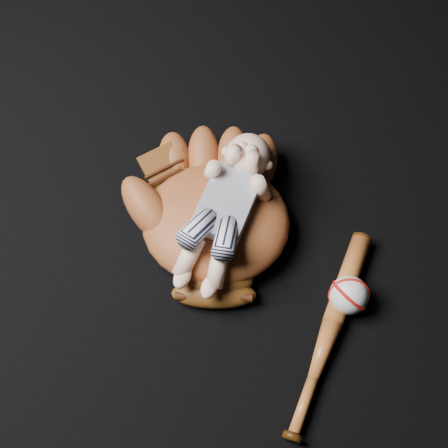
# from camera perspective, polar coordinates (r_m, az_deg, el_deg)

# --- Properties ---
(baseball_glove) EXTENTS (0.52, 0.55, 0.13)m
(baseball_glove) POSITION_cam_1_polar(r_m,az_deg,el_deg) (1.40, -0.69, 0.43)
(baseball_glove) COLOR brown
(baseball_glove) RESTS_ON ground
(newborn_baby) EXTENTS (0.19, 0.36, 0.14)m
(newborn_baby) POSITION_cam_1_polar(r_m,az_deg,el_deg) (1.34, -0.19, 0.88)
(newborn_baby) COLOR beige
(newborn_baby) RESTS_ON baseball_glove
(baseball_bat) EXTENTS (0.07, 0.45, 0.04)m
(baseball_bat) POSITION_cam_1_polar(r_m,az_deg,el_deg) (1.37, 8.69, -9.01)
(baseball_bat) COLOR #B55923
(baseball_bat) RESTS_ON ground
(baseball) EXTENTS (0.08, 0.08, 0.08)m
(baseball) POSITION_cam_1_polar(r_m,az_deg,el_deg) (1.38, 10.34, -5.85)
(baseball) COLOR white
(baseball) RESTS_ON ground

